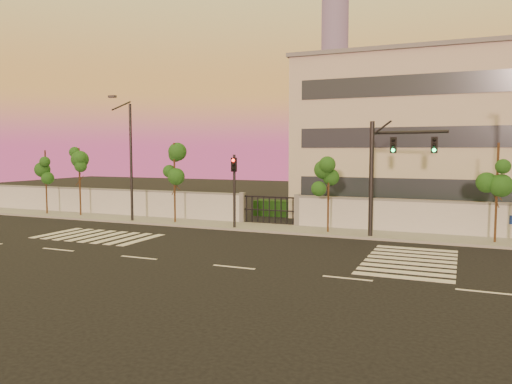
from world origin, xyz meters
TOP-DOWN VIEW (x-y plane):
  - ground at (0.00, 0.00)m, footprint 120.00×120.00m
  - sidewalk at (0.00, 10.50)m, footprint 60.00×3.00m
  - perimeter_wall at (0.10, 12.00)m, footprint 60.00×0.36m
  - hedge_row at (1.17, 14.74)m, footprint 41.00×4.25m
  - institutional_building at (9.00, 21.99)m, footprint 24.40×12.40m
  - distant_skyscraper at (-65.00, 280.00)m, footprint 16.00×16.00m
  - road_markings at (-1.58, 3.76)m, footprint 57.00×7.62m
  - street_tree_a at (-21.14, 10.29)m, footprint 1.49×1.18m
  - street_tree_b at (-17.97, 10.51)m, footprint 1.62×1.29m
  - street_tree_c at (-9.22, 10.04)m, footprint 1.61×1.28m
  - street_tree_d at (1.61, 10.10)m, footprint 1.46×1.16m
  - street_tree_e at (10.83, 10.21)m, footprint 1.56×1.24m
  - traffic_signal_main at (5.08, 9.60)m, footprint 4.24×1.06m
  - traffic_signal_secondary at (-4.44, 9.48)m, footprint 0.38×0.35m
  - streetlight_west at (-12.51, 9.41)m, footprint 0.52×2.10m

SIDE VIEW (x-z plane):
  - ground at x=0.00m, z-range 0.00..0.00m
  - road_markings at x=-1.58m, z-range 0.00..0.02m
  - sidewalk at x=0.00m, z-range 0.00..0.15m
  - hedge_row at x=1.17m, z-range -0.08..1.72m
  - perimeter_wall at x=0.10m, z-range -0.03..2.17m
  - traffic_signal_secondary at x=-4.44m, z-range 0.65..5.49m
  - street_tree_d at x=1.61m, z-range 1.08..5.64m
  - street_tree_a at x=-21.14m, z-range 1.21..6.33m
  - street_tree_b at x=-17.97m, z-range 1.25..6.55m
  - street_tree_e at x=10.83m, z-range 1.30..6.81m
  - street_tree_c at x=-9.22m, z-range 1.32..6.95m
  - traffic_signal_main at x=5.08m, z-range 0.89..7.65m
  - streetlight_west at x=-12.51m, z-range 0.35..9.09m
  - institutional_building at x=9.00m, z-range 0.03..12.28m
  - distant_skyscraper at x=-65.00m, z-range 2.98..120.98m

